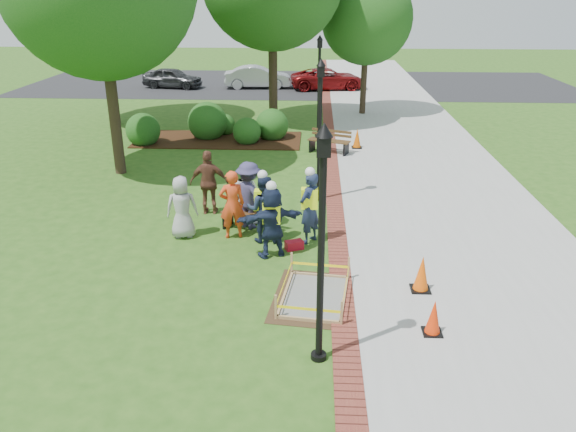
{
  "coord_description": "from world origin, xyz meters",
  "views": [
    {
      "loc": [
        1.11,
        -11.29,
        6.16
      ],
      "look_at": [
        0.5,
        1.2,
        1.0
      ],
      "focal_mm": 35.0,
      "sensor_mm": 36.0,
      "label": 1
    }
  ],
  "objects_px": {
    "hivis_worker_c": "(263,207)",
    "bench_near": "(249,221)",
    "lamp_near": "(322,231)",
    "hivis_worker_b": "(309,206)",
    "cone_front": "(434,318)",
    "hivis_worker_a": "(272,220)",
    "wet_concrete_pad": "(315,288)"
  },
  "relations": [
    {
      "from": "hivis_worker_b",
      "to": "wet_concrete_pad",
      "type": "bearing_deg",
      "value": -86.86
    },
    {
      "from": "bench_near",
      "to": "hivis_worker_c",
      "type": "distance_m",
      "value": 1.06
    },
    {
      "from": "cone_front",
      "to": "hivis_worker_c",
      "type": "bearing_deg",
      "value": 131.58
    },
    {
      "from": "hivis_worker_c",
      "to": "bench_near",
      "type": "bearing_deg",
      "value": 123.66
    },
    {
      "from": "hivis_worker_a",
      "to": "hivis_worker_b",
      "type": "bearing_deg",
      "value": 43.72
    },
    {
      "from": "wet_concrete_pad",
      "to": "hivis_worker_c",
      "type": "bearing_deg",
      "value": 115.3
    },
    {
      "from": "hivis_worker_a",
      "to": "hivis_worker_c",
      "type": "bearing_deg",
      "value": 108.57
    },
    {
      "from": "cone_front",
      "to": "lamp_near",
      "type": "bearing_deg",
      "value": -158.1
    },
    {
      "from": "hivis_worker_a",
      "to": "hivis_worker_c",
      "type": "relative_size",
      "value": 1.01
    },
    {
      "from": "wet_concrete_pad",
      "to": "cone_front",
      "type": "bearing_deg",
      "value": -28.43
    },
    {
      "from": "hivis_worker_a",
      "to": "hivis_worker_c",
      "type": "distance_m",
      "value": 0.9
    },
    {
      "from": "wet_concrete_pad",
      "to": "lamp_near",
      "type": "bearing_deg",
      "value": -87.65
    },
    {
      "from": "bench_near",
      "to": "lamp_near",
      "type": "height_order",
      "value": "lamp_near"
    },
    {
      "from": "lamp_near",
      "to": "hivis_worker_c",
      "type": "distance_m",
      "value": 5.33
    },
    {
      "from": "bench_near",
      "to": "lamp_near",
      "type": "distance_m",
      "value": 6.28
    },
    {
      "from": "bench_near",
      "to": "hivis_worker_c",
      "type": "height_order",
      "value": "hivis_worker_c"
    },
    {
      "from": "bench_near",
      "to": "cone_front",
      "type": "height_order",
      "value": "bench_near"
    },
    {
      "from": "bench_near",
      "to": "hivis_worker_c",
      "type": "xyz_separation_m",
      "value": [
        0.44,
        -0.67,
        0.69
      ]
    },
    {
      "from": "hivis_worker_a",
      "to": "bench_near",
      "type": "bearing_deg",
      "value": 115.69
    },
    {
      "from": "hivis_worker_b",
      "to": "lamp_near",
      "type": "bearing_deg",
      "value": -87.19
    },
    {
      "from": "lamp_near",
      "to": "hivis_worker_b",
      "type": "bearing_deg",
      "value": 92.81
    },
    {
      "from": "wet_concrete_pad",
      "to": "lamp_near",
      "type": "relative_size",
      "value": 0.58
    },
    {
      "from": "wet_concrete_pad",
      "to": "hivis_worker_b",
      "type": "height_order",
      "value": "hivis_worker_b"
    },
    {
      "from": "lamp_near",
      "to": "hivis_worker_c",
      "type": "xyz_separation_m",
      "value": [
        -1.42,
        4.91,
        -1.53
      ]
    },
    {
      "from": "wet_concrete_pad",
      "to": "hivis_worker_b",
      "type": "relative_size",
      "value": 1.23
    },
    {
      "from": "cone_front",
      "to": "lamp_near",
      "type": "distance_m",
      "value": 3.16
    },
    {
      "from": "lamp_near",
      "to": "wet_concrete_pad",
      "type": "bearing_deg",
      "value": 92.35
    },
    {
      "from": "cone_front",
      "to": "hivis_worker_a",
      "type": "xyz_separation_m",
      "value": [
        -3.3,
        3.19,
        0.61
      ]
    },
    {
      "from": "bench_near",
      "to": "cone_front",
      "type": "relative_size",
      "value": 2.19
    },
    {
      "from": "bench_near",
      "to": "hivis_worker_b",
      "type": "xyz_separation_m",
      "value": [
        1.62,
        -0.66,
        0.73
      ]
    },
    {
      "from": "lamp_near",
      "to": "cone_front",
      "type": "bearing_deg",
      "value": 21.9
    },
    {
      "from": "wet_concrete_pad",
      "to": "hivis_worker_b",
      "type": "xyz_separation_m",
      "value": [
        -0.15,
        2.82,
        0.76
      ]
    }
  ]
}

